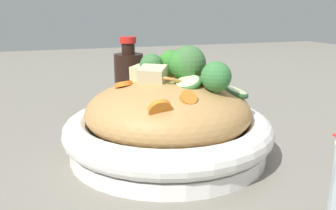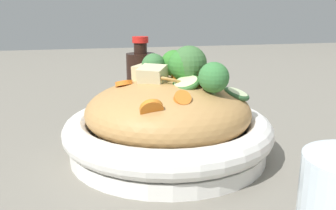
{
  "view_description": "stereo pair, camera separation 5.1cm",
  "coord_description": "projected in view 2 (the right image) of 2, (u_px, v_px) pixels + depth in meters",
  "views": [
    {
      "loc": [
        -0.46,
        0.16,
        0.2
      ],
      "look_at": [
        0.0,
        0.0,
        0.07
      ],
      "focal_mm": 38.73,
      "sensor_mm": 36.0,
      "label": 1
    },
    {
      "loc": [
        -0.48,
        0.11,
        0.2
      ],
      "look_at": [
        0.0,
        0.0,
        0.07
      ],
      "focal_mm": 38.73,
      "sensor_mm": 36.0,
      "label": 2
    }
  ],
  "objects": [
    {
      "name": "carrot_coins",
      "position": [
        166.0,
        90.0,
        0.47
      ],
      "size": [
        0.12,
        0.13,
        0.04
      ],
      "color": "orange",
      "rests_on": "serving_bowl"
    },
    {
      "name": "serving_bowl",
      "position": [
        168.0,
        134.0,
        0.52
      ],
      "size": [
        0.3,
        0.3,
        0.06
      ],
      "color": "white",
      "rests_on": "ground_plane"
    },
    {
      "name": "noodle_heap",
      "position": [
        168.0,
        111.0,
        0.51
      ],
      "size": [
        0.23,
        0.23,
        0.1
      ],
      "color": "#AF824A",
      "rests_on": "serving_bowl"
    },
    {
      "name": "soy_sauce_bottle",
      "position": [
        143.0,
        80.0,
        0.73
      ],
      "size": [
        0.06,
        0.06,
        0.15
      ],
      "color": "black",
      "rests_on": "ground_plane"
    },
    {
      "name": "ground_plane",
      "position": [
        168.0,
        153.0,
        0.53
      ],
      "size": [
        3.0,
        3.0,
        0.0
      ],
      "primitive_type": "plane",
      "color": "slate"
    },
    {
      "name": "chicken_chunks",
      "position": [
        158.0,
        76.0,
        0.53
      ],
      "size": [
        0.12,
        0.09,
        0.04
      ],
      "color": "#C7BC91",
      "rests_on": "serving_bowl"
    },
    {
      "name": "zucchini_slices",
      "position": [
        209.0,
        88.0,
        0.48
      ],
      "size": [
        0.06,
        0.12,
        0.04
      ],
      "color": "beige",
      "rests_on": "serving_bowl"
    },
    {
      "name": "broccoli_florets",
      "position": [
        184.0,
        67.0,
        0.51
      ],
      "size": [
        0.18,
        0.1,
        0.07
      ],
      "color": "#91B269",
      "rests_on": "serving_bowl"
    }
  ]
}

